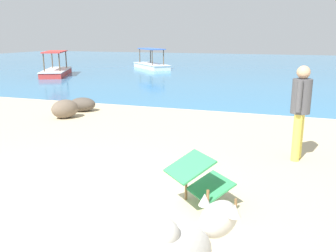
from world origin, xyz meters
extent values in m
cube|color=#CCB78E|center=(0.00, 0.00, 0.02)|extent=(18.00, 14.00, 0.04)
cube|color=teal|center=(0.00, 22.00, 0.00)|extent=(60.00, 36.00, 0.03)
ellipsoid|color=beige|center=(2.15, -0.57, 0.82)|extent=(0.36, 0.44, 0.27)
cone|color=beige|center=(2.03, -0.52, 0.93)|extent=(0.13, 0.13, 0.10)
cone|color=beige|center=(2.28, -0.62, 0.93)|extent=(0.13, 0.13, 0.10)
ellipsoid|color=beige|center=(1.90, -1.15, 0.96)|extent=(0.32, 0.34, 0.19)
cylinder|color=brown|center=(1.68, 1.53, 0.11)|extent=(0.04, 0.04, 0.14)
cylinder|color=brown|center=(2.05, 1.17, 0.11)|extent=(0.04, 0.04, 0.14)
cylinder|color=brown|center=(1.39, 1.24, 0.21)|extent=(0.04, 0.04, 0.34)
cylinder|color=brown|center=(1.76, 0.88, 0.21)|extent=(0.04, 0.04, 0.34)
cube|color=#339356|center=(1.72, 1.21, 0.28)|extent=(0.67, 0.67, 0.21)
cube|color=#339356|center=(1.50, 0.98, 0.61)|extent=(0.70, 0.70, 0.23)
cylinder|color=#DBC64C|center=(2.78, 3.48, 0.45)|extent=(0.14, 0.14, 0.82)
cylinder|color=#DBC64C|center=(2.75, 3.31, 0.45)|extent=(0.14, 0.14, 0.82)
cylinder|color=#4C4C51|center=(2.76, 3.40, 1.15)|extent=(0.32, 0.32, 0.58)
cylinder|color=#4C4C51|center=(2.81, 3.60, 1.18)|extent=(0.09, 0.09, 0.52)
cylinder|color=#4C4C51|center=(2.72, 3.19, 1.18)|extent=(0.09, 0.09, 0.52)
sphere|color=tan|center=(2.76, 3.40, 1.55)|extent=(0.22, 0.22, 0.22)
ellipsoid|color=#6B5B4C|center=(-2.93, 4.87, 0.28)|extent=(0.82, 0.87, 0.49)
ellipsoid|color=brown|center=(-2.97, 5.77, 0.24)|extent=(0.89, 0.79, 0.39)
cube|color=white|center=(-6.13, 19.21, 0.16)|extent=(3.28, 3.36, 0.28)
cube|color=white|center=(-6.13, 19.21, 0.32)|extent=(3.37, 3.45, 0.04)
cylinder|color=brown|center=(-7.15, 19.72, 0.77)|extent=(0.06, 0.06, 0.95)
cylinder|color=brown|center=(-6.60, 20.25, 0.77)|extent=(0.06, 0.06, 0.95)
cylinder|color=brown|center=(-5.66, 18.16, 0.77)|extent=(0.06, 0.06, 0.95)
cylinder|color=brown|center=(-5.10, 18.69, 0.77)|extent=(0.06, 0.06, 0.95)
cube|color=#3D66C6|center=(-6.13, 19.21, 1.28)|extent=(2.42, 2.47, 0.06)
cube|color=#C63833|center=(-9.50, 13.73, 0.16)|extent=(2.53, 3.73, 0.28)
cube|color=white|center=(-9.50, 13.73, 0.32)|extent=(2.61, 3.81, 0.04)
cylinder|color=brown|center=(-8.70, 12.91, 0.77)|extent=(0.06, 0.06, 0.95)
cylinder|color=brown|center=(-9.39, 12.59, 0.77)|extent=(0.06, 0.06, 0.95)
cylinder|color=brown|center=(-9.62, 14.87, 0.77)|extent=(0.06, 0.06, 0.95)
cylinder|color=brown|center=(-10.31, 14.54, 0.77)|extent=(0.06, 0.06, 0.95)
cube|color=red|center=(-9.50, 13.73, 1.28)|extent=(1.92, 2.68, 0.06)
camera|label=1|loc=(2.59, -3.01, 2.15)|focal=38.81mm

